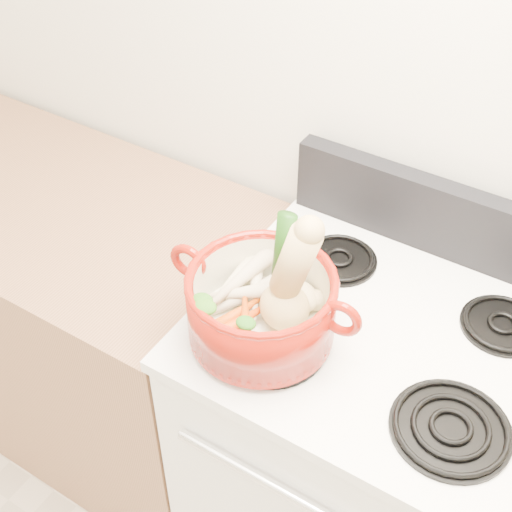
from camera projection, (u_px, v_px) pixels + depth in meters
The scene contains 24 objects.
wall_back at pixel (482, 110), 1.46m from camera, with size 3.50×0.02×2.60m, color silver.
stove_body at pixel (366, 463), 1.80m from camera, with size 0.76×0.65×0.92m, color white.
cooktop at pixel (389, 338), 1.48m from camera, with size 0.78×0.67×0.03m, color white.
control_backsplash at pixel (450, 222), 1.60m from camera, with size 0.76×0.05×0.18m, color black.
oven_handle at pixel (306, 504), 1.37m from camera, with size 0.02×0.02×0.60m, color silver.
counter_left at pixel (55, 304), 2.23m from camera, with size 1.36×0.65×0.90m, color #885D40.
burner_front_left at pixel (271, 343), 1.44m from camera, with size 0.22×0.22×0.02m, color black.
burner_front_right at pixel (451, 428), 1.29m from camera, with size 0.22×0.22×0.02m, color black.
burner_back_left at pixel (339, 259), 1.63m from camera, with size 0.17×0.17×0.02m, color black.
burner_back_right at pixel (503, 324), 1.48m from camera, with size 0.17×0.17×0.02m, color black.
dutch_oven at pixel (261, 306), 1.40m from camera, with size 0.29×0.29×0.15m, color maroon.
pot_handle_left at pixel (188, 261), 1.43m from camera, with size 0.08×0.08×0.02m, color maroon.
pot_handle_right at pixel (341, 318), 1.31m from camera, with size 0.08×0.08×0.02m, color maroon.
squash at pixel (286, 275), 1.34m from camera, with size 0.11×0.11×0.26m, color tan, non-canonical shape.
leek at pixel (281, 268), 1.36m from camera, with size 0.04×0.04×0.26m, color white.
ginger at pixel (301, 296), 1.45m from camera, with size 0.09×0.06×0.05m, color #CBB87D.
parsnip_0 at pixel (246, 295), 1.45m from camera, with size 0.04×0.04×0.23m, color beige.
parsnip_1 at pixel (230, 285), 1.46m from camera, with size 0.05×0.05×0.22m, color beige.
parsnip_2 at pixel (256, 279), 1.47m from camera, with size 0.04×0.04×0.20m, color beige.
parsnip_3 at pixel (235, 292), 1.44m from camera, with size 0.04×0.04×0.16m, color beige.
parsnip_4 at pixel (243, 275), 1.45m from camera, with size 0.05×0.05×0.24m, color beige.
carrot_0 at pixel (236, 325), 1.40m from camera, with size 0.03×0.03×0.17m, color #DC490B.
carrot_1 at pixel (235, 315), 1.41m from camera, with size 0.03×0.03×0.15m, color #BE4009.
carrot_2 at pixel (245, 323), 1.39m from camera, with size 0.03×0.03×0.16m, color #C8560A.
Camera 1 is at (0.29, 0.42, 2.05)m, focal length 50.00 mm.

